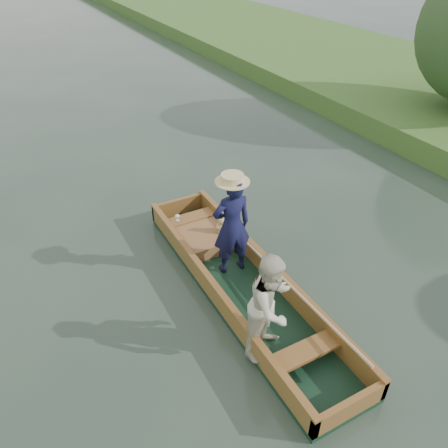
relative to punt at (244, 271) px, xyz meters
name	(u,v)px	position (x,y,z in m)	size (l,w,h in m)	color
ground	(242,292)	(0.06, 0.15, -0.57)	(120.00, 120.00, 0.00)	#283D30
punt	(244,271)	(0.00, 0.00, 0.00)	(1.30, 5.00, 1.83)	black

